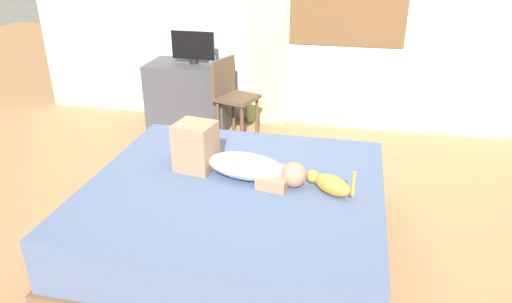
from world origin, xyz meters
name	(u,v)px	position (x,y,z in m)	size (l,w,h in m)	color
ground_plane	(253,242)	(0.00, 0.00, 0.00)	(16.00, 16.00, 0.00)	olive
bed	(236,215)	(-0.11, -0.06, 0.25)	(2.01, 1.84, 0.51)	brown
person_lying	(233,160)	(-0.15, 0.05, 0.62)	(0.94, 0.39, 0.34)	#8C939E
cat	(330,184)	(0.52, -0.07, 0.58)	(0.32, 0.24, 0.21)	#C67A2D
desk	(191,95)	(-1.19, 2.08, 0.37)	(0.90, 0.56, 0.74)	#38383D
tv_monitor	(193,47)	(-1.13, 2.08, 0.92)	(0.48, 0.10, 0.35)	black
cup	(212,60)	(-0.93, 2.11, 0.78)	(0.08, 0.08, 0.08)	teal
chair_by_desk	(231,93)	(-0.65, 1.86, 0.51)	(0.48, 0.48, 0.86)	#4C3828
curtain_left	(267,10)	(-0.37, 2.36, 1.29)	(0.44, 0.06, 2.58)	#ADCC75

